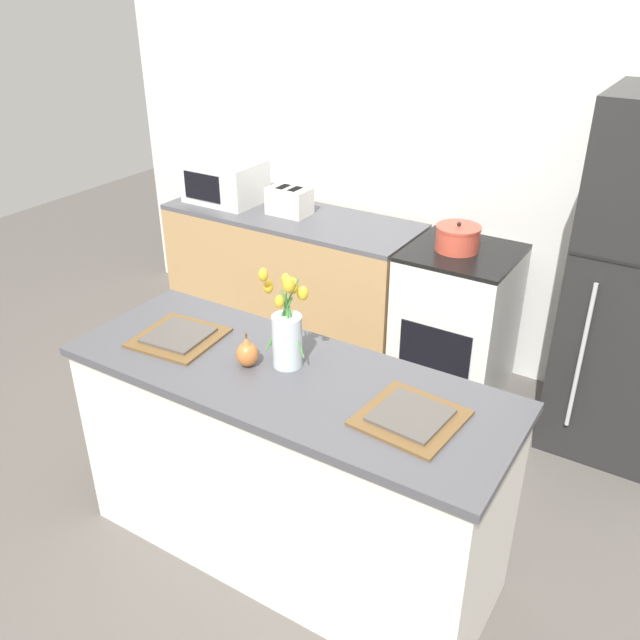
{
  "coord_description": "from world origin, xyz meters",
  "views": [
    {
      "loc": [
        1.27,
        -1.8,
        2.33
      ],
      "look_at": [
        0.0,
        0.25,
        1.05
      ],
      "focal_mm": 38.0,
      "sensor_mm": 36.0,
      "label": 1
    }
  ],
  "objects_px": {
    "stove_range": "(456,322)",
    "microwave": "(225,181)",
    "pear_figurine": "(247,353)",
    "plate_setting_left": "(179,337)",
    "cooking_pot": "(458,238)",
    "plate_setting_right": "(411,417)",
    "toaster": "(289,201)",
    "flower_vase": "(287,331)"
  },
  "relations": [
    {
      "from": "pear_figurine",
      "to": "toaster",
      "type": "relative_size",
      "value": 0.51
    },
    {
      "from": "toaster",
      "to": "cooking_pot",
      "type": "bearing_deg",
      "value": -0.45
    },
    {
      "from": "microwave",
      "to": "plate_setting_right",
      "type": "bearing_deg",
      "value": -37.32
    },
    {
      "from": "pear_figurine",
      "to": "flower_vase",
      "type": "bearing_deg",
      "value": 34.51
    },
    {
      "from": "plate_setting_left",
      "to": "plate_setting_right",
      "type": "height_order",
      "value": "same"
    },
    {
      "from": "pear_figurine",
      "to": "plate_setting_left",
      "type": "height_order",
      "value": "pear_figurine"
    },
    {
      "from": "stove_range",
      "to": "microwave",
      "type": "relative_size",
      "value": 1.88
    },
    {
      "from": "plate_setting_right",
      "to": "stove_range",
      "type": "bearing_deg",
      "value": 105.04
    },
    {
      "from": "plate_setting_right",
      "to": "plate_setting_left",
      "type": "bearing_deg",
      "value": 180.0
    },
    {
      "from": "stove_range",
      "to": "toaster",
      "type": "xyz_separation_m",
      "value": [
        -1.17,
        0.0,
        0.54
      ]
    },
    {
      "from": "flower_vase",
      "to": "plate_setting_right",
      "type": "distance_m",
      "value": 0.59
    },
    {
      "from": "toaster",
      "to": "microwave",
      "type": "distance_m",
      "value": 0.51
    },
    {
      "from": "stove_range",
      "to": "pear_figurine",
      "type": "relative_size",
      "value": 6.32
    },
    {
      "from": "stove_range",
      "to": "plate_setting_right",
      "type": "height_order",
      "value": "plate_setting_right"
    },
    {
      "from": "stove_range",
      "to": "pear_figurine",
      "type": "distance_m",
      "value": 1.73
    },
    {
      "from": "plate_setting_right",
      "to": "toaster",
      "type": "distance_m",
      "value": 2.28
    },
    {
      "from": "pear_figurine",
      "to": "plate_setting_right",
      "type": "relative_size",
      "value": 0.4
    },
    {
      "from": "stove_range",
      "to": "plate_setting_right",
      "type": "distance_m",
      "value": 1.74
    },
    {
      "from": "cooking_pot",
      "to": "microwave",
      "type": "xyz_separation_m",
      "value": [
        -1.64,
        0.01,
        0.06
      ]
    },
    {
      "from": "flower_vase",
      "to": "plate_setting_left",
      "type": "height_order",
      "value": "flower_vase"
    },
    {
      "from": "stove_range",
      "to": "cooking_pot",
      "type": "height_order",
      "value": "cooking_pot"
    },
    {
      "from": "plate_setting_left",
      "to": "microwave",
      "type": "xyz_separation_m",
      "value": [
        -1.05,
        1.61,
        0.1
      ]
    },
    {
      "from": "stove_range",
      "to": "pear_figurine",
      "type": "bearing_deg",
      "value": -99.06
    },
    {
      "from": "stove_range",
      "to": "plate_setting_right",
      "type": "xyz_separation_m",
      "value": [
        0.43,
        -1.61,
        0.49
      ]
    },
    {
      "from": "plate_setting_left",
      "to": "microwave",
      "type": "bearing_deg",
      "value": 123.03
    },
    {
      "from": "pear_figurine",
      "to": "plate_setting_right",
      "type": "distance_m",
      "value": 0.69
    },
    {
      "from": "stove_range",
      "to": "plate_setting_left",
      "type": "bearing_deg",
      "value": -111.44
    },
    {
      "from": "stove_range",
      "to": "cooking_pot",
      "type": "relative_size",
      "value": 3.62
    },
    {
      "from": "flower_vase",
      "to": "plate_setting_right",
      "type": "bearing_deg",
      "value": -7.51
    },
    {
      "from": "plate_setting_left",
      "to": "plate_setting_right",
      "type": "distance_m",
      "value": 1.07
    },
    {
      "from": "plate_setting_right",
      "to": "toaster",
      "type": "relative_size",
      "value": 1.26
    },
    {
      "from": "plate_setting_left",
      "to": "plate_setting_right",
      "type": "xyz_separation_m",
      "value": [
        1.07,
        0.0,
        0.0
      ]
    },
    {
      "from": "stove_range",
      "to": "toaster",
      "type": "relative_size",
      "value": 3.22
    },
    {
      "from": "pear_figurine",
      "to": "microwave",
      "type": "distance_m",
      "value": 2.16
    },
    {
      "from": "stove_range",
      "to": "microwave",
      "type": "bearing_deg",
      "value": -179.98
    },
    {
      "from": "flower_vase",
      "to": "cooking_pot",
      "type": "bearing_deg",
      "value": 86.53
    },
    {
      "from": "plate_setting_right",
      "to": "cooking_pot",
      "type": "relative_size",
      "value": 1.42
    },
    {
      "from": "stove_range",
      "to": "cooking_pot",
      "type": "bearing_deg",
      "value": -170.38
    },
    {
      "from": "plate_setting_right",
      "to": "cooking_pot",
      "type": "distance_m",
      "value": 1.68
    },
    {
      "from": "toaster",
      "to": "stove_range",
      "type": "bearing_deg",
      "value": -0.13
    },
    {
      "from": "pear_figurine",
      "to": "cooking_pot",
      "type": "relative_size",
      "value": 0.57
    },
    {
      "from": "pear_figurine",
      "to": "cooking_pot",
      "type": "xyz_separation_m",
      "value": [
        0.22,
        1.62,
        -0.01
      ]
    }
  ]
}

